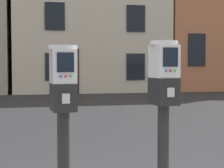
% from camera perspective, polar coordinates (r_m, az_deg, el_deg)
% --- Properties ---
extents(parking_meter_near_kerb, '(0.23, 0.26, 1.35)m').
position_cam_1_polar(parking_meter_near_kerb, '(2.74, -7.53, -2.87)').
color(parking_meter_near_kerb, black).
rests_on(parking_meter_near_kerb, sidewalk_slab).
extents(parking_meter_twin_adjacent, '(0.23, 0.26, 1.39)m').
position_cam_1_polar(parking_meter_twin_adjacent, '(2.90, 7.95, -1.95)').
color(parking_meter_twin_adjacent, black).
rests_on(parking_meter_twin_adjacent, sidewalk_slab).
extents(townhouse_grey_stucco, '(7.62, 6.48, 9.14)m').
position_cam_1_polar(townhouse_grey_stucco, '(20.69, -4.00, 11.93)').
color(townhouse_grey_stucco, beige).
rests_on(townhouse_grey_stucco, ground_plane).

